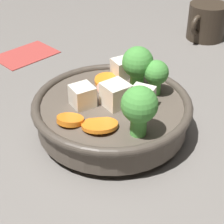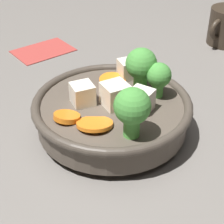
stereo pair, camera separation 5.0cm
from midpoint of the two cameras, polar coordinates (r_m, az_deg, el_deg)
name	(u,v)px [view 2 (the right image)]	position (r m, az deg, el deg)	size (l,w,h in m)	color
ground_plane	(112,131)	(0.52, 2.76, -2.95)	(3.00, 3.00, 0.00)	slate
stirfry_bowl	(114,109)	(0.50, 3.16, 0.38)	(0.21, 0.21, 0.11)	#51473D
napkin	(43,50)	(0.75, -8.55, 9.22)	(0.11, 0.08, 0.00)	#A33833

